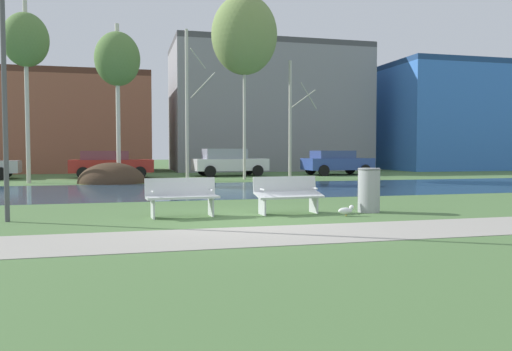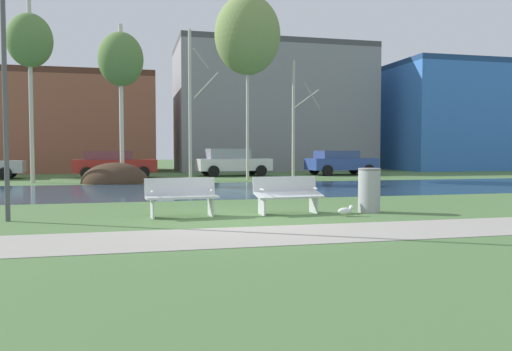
{
  "view_description": "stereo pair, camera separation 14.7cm",
  "coord_description": "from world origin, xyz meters",
  "px_view_note": "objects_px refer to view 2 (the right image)",
  "views": [
    {
      "loc": [
        -2.43,
        -10.42,
        1.5
      ],
      "look_at": [
        0.61,
        1.52,
        0.88
      ],
      "focal_mm": 35.55,
      "sensor_mm": 36.0,
      "label": 1
    },
    {
      "loc": [
        -2.29,
        -10.46,
        1.5
      ],
      "look_at": [
        0.61,
        1.52,
        0.88
      ],
      "focal_mm": 35.55,
      "sensor_mm": 36.0,
      "label": 2
    }
  ],
  "objects_px": {
    "trash_bin": "(369,189)",
    "parked_sedan_second_red": "(113,164)",
    "parked_wagon_fourth_blue": "(340,162)",
    "bench_right": "(288,194)",
    "bench_left": "(182,196)",
    "parked_hatch_third_white": "(232,162)",
    "seagull": "(346,210)",
    "streetlamp": "(3,26)"
  },
  "relations": [
    {
      "from": "trash_bin",
      "to": "parked_sedan_second_red",
      "type": "bearing_deg",
      "value": 111.16
    },
    {
      "from": "parked_wagon_fourth_blue",
      "to": "bench_right",
      "type": "bearing_deg",
      "value": -116.71
    },
    {
      "from": "bench_left",
      "to": "parked_sedan_second_red",
      "type": "xyz_separation_m",
      "value": [
        -2.1,
        16.79,
        0.3
      ]
    },
    {
      "from": "bench_right",
      "to": "trash_bin",
      "type": "xyz_separation_m",
      "value": [
        1.99,
        -0.2,
        0.08
      ]
    },
    {
      "from": "parked_sedan_second_red",
      "to": "parked_hatch_third_white",
      "type": "height_order",
      "value": "parked_hatch_third_white"
    },
    {
      "from": "bench_left",
      "to": "bench_right",
      "type": "relative_size",
      "value": 1.0
    },
    {
      "from": "bench_right",
      "to": "seagull",
      "type": "xyz_separation_m",
      "value": [
        1.14,
        -0.77,
        -0.34
      ]
    },
    {
      "from": "seagull",
      "to": "streetlamp",
      "type": "bearing_deg",
      "value": 172.81
    },
    {
      "from": "seagull",
      "to": "parked_hatch_third_white",
      "type": "distance_m",
      "value": 18.3
    },
    {
      "from": "bench_right",
      "to": "streetlamp",
      "type": "distance_m",
      "value": 7.09
    },
    {
      "from": "bench_left",
      "to": "parked_hatch_third_white",
      "type": "xyz_separation_m",
      "value": [
        4.51,
        17.49,
        0.35
      ]
    },
    {
      "from": "trash_bin",
      "to": "parked_hatch_third_white",
      "type": "distance_m",
      "value": 17.7
    },
    {
      "from": "bench_right",
      "to": "bench_left",
      "type": "bearing_deg",
      "value": 180.0
    },
    {
      "from": "bench_left",
      "to": "parked_wagon_fourth_blue",
      "type": "bearing_deg",
      "value": 56.99
    },
    {
      "from": "bench_right",
      "to": "parked_wagon_fourth_blue",
      "type": "relative_size",
      "value": 0.39
    },
    {
      "from": "bench_left",
      "to": "streetlamp",
      "type": "bearing_deg",
      "value": 177.79
    },
    {
      "from": "parked_sedan_second_red",
      "to": "parked_wagon_fourth_blue",
      "type": "height_order",
      "value": "parked_wagon_fourth_blue"
    },
    {
      "from": "parked_wagon_fourth_blue",
      "to": "seagull",
      "type": "bearing_deg",
      "value": -112.63
    },
    {
      "from": "parked_sedan_second_red",
      "to": "parked_hatch_third_white",
      "type": "xyz_separation_m",
      "value": [
        6.61,
        0.7,
        0.04
      ]
    },
    {
      "from": "trash_bin",
      "to": "streetlamp",
      "type": "height_order",
      "value": "streetlamp"
    },
    {
      "from": "trash_bin",
      "to": "seagull",
      "type": "relative_size",
      "value": 2.57
    },
    {
      "from": "trash_bin",
      "to": "seagull",
      "type": "distance_m",
      "value": 1.11
    },
    {
      "from": "bench_right",
      "to": "seagull",
      "type": "distance_m",
      "value": 1.42
    },
    {
      "from": "streetlamp",
      "to": "bench_right",
      "type": "bearing_deg",
      "value": -1.31
    },
    {
      "from": "bench_left",
      "to": "bench_right",
      "type": "distance_m",
      "value": 2.49
    },
    {
      "from": "parked_hatch_third_white",
      "to": "trash_bin",
      "type": "bearing_deg",
      "value": -90.1
    },
    {
      "from": "bench_right",
      "to": "parked_wagon_fourth_blue",
      "type": "distance_m",
      "value": 19.02
    },
    {
      "from": "streetlamp",
      "to": "parked_sedan_second_red",
      "type": "distance_m",
      "value": 17.04
    },
    {
      "from": "bench_left",
      "to": "parked_hatch_third_white",
      "type": "bearing_deg",
      "value": 75.55
    },
    {
      "from": "parked_hatch_third_white",
      "to": "parked_wagon_fourth_blue",
      "type": "height_order",
      "value": "parked_hatch_third_white"
    },
    {
      "from": "bench_left",
      "to": "trash_bin",
      "type": "xyz_separation_m",
      "value": [
        4.48,
        -0.2,
        0.08
      ]
    },
    {
      "from": "trash_bin",
      "to": "parked_sedan_second_red",
      "type": "height_order",
      "value": "parked_sedan_second_red"
    },
    {
      "from": "parked_hatch_third_white",
      "to": "parked_wagon_fourth_blue",
      "type": "distance_m",
      "value": 6.55
    },
    {
      "from": "trash_bin",
      "to": "parked_wagon_fourth_blue",
      "type": "xyz_separation_m",
      "value": [
        6.56,
        17.19,
        0.23
      ]
    },
    {
      "from": "bench_right",
      "to": "seagull",
      "type": "height_order",
      "value": "bench_right"
    },
    {
      "from": "streetlamp",
      "to": "parked_sedan_second_red",
      "type": "bearing_deg",
      "value": 84.77
    },
    {
      "from": "bench_right",
      "to": "trash_bin",
      "type": "relative_size",
      "value": 1.54
    },
    {
      "from": "parked_wagon_fourth_blue",
      "to": "streetlamp",
      "type": "bearing_deg",
      "value": -131.03
    },
    {
      "from": "streetlamp",
      "to": "parked_hatch_third_white",
      "type": "relative_size",
      "value": 1.44
    },
    {
      "from": "trash_bin",
      "to": "bench_right",
      "type": "bearing_deg",
      "value": 174.18
    },
    {
      "from": "trash_bin",
      "to": "parked_hatch_third_white",
      "type": "relative_size",
      "value": 0.25
    },
    {
      "from": "bench_right",
      "to": "streetlamp",
      "type": "relative_size",
      "value": 0.26
    }
  ]
}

